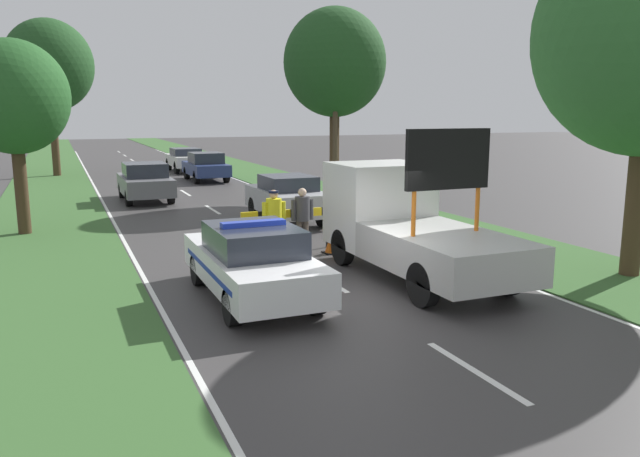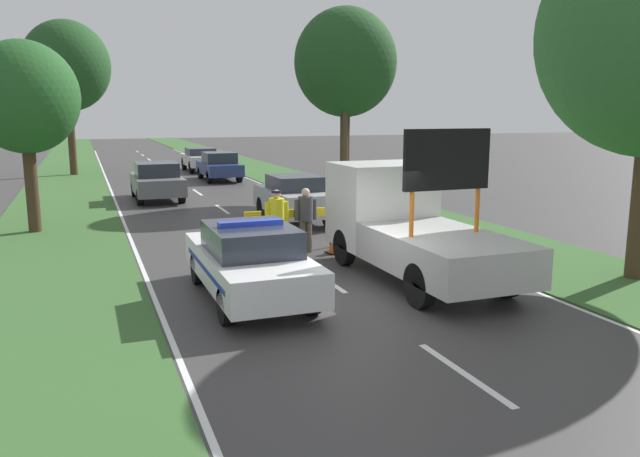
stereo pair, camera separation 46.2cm
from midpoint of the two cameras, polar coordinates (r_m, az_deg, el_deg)
name	(u,v)px [view 1 (the left image)]	position (r m, az deg, el deg)	size (l,w,h in m)	color
ground_plane	(359,300)	(12.29, 2.52, -6.54)	(160.00, 160.00, 0.00)	#3D3A3A
lane_markings	(183,192)	(29.56, -12.82, 3.31)	(7.45, 68.06, 0.01)	silver
grass_verge_left	(50,193)	(30.83, -23.88, 2.98)	(3.85, 120.00, 0.03)	#38602D
grass_verge_right	(287,182)	(32.64, -3.44, 4.24)	(3.85, 120.00, 0.03)	#38602D
police_car	(252,261)	(12.28, -7.28, -3.00)	(1.79, 4.59, 1.57)	white
work_truck	(406,223)	(14.14, 6.95, 0.47)	(2.19, 5.69, 3.30)	white
road_barrier	(290,217)	(16.42, -3.57, 1.08)	(2.66, 0.08, 1.11)	black
police_officer	(274,218)	(15.64, -5.07, 1.00)	(0.62, 0.39, 1.72)	#191E38
pedestrian_civilian	(302,215)	(16.17, -2.44, 1.25)	(0.61, 0.39, 1.69)	brown
traffic_cone_near_police	(332,242)	(16.20, 0.26, -1.27)	(0.42, 0.42, 0.58)	black
traffic_cone_centre_front	(315,281)	(12.34, -1.54, -4.82)	(0.50, 0.50, 0.69)	black
traffic_cone_near_truck	(359,228)	(17.79, 2.81, 0.01)	(0.52, 0.52, 0.72)	black
traffic_cone_behind_barrier	(224,255)	(14.99, -9.66, -2.42)	(0.41, 0.41, 0.57)	black
queued_car_sedan_silver	(287,198)	(20.73, -3.66, 2.82)	(1.76, 3.96, 1.57)	#B2B2B7
queued_car_suv_grey	(145,182)	(26.83, -16.18, 4.14)	(1.86, 4.26, 1.57)	slate
queued_car_hatch_blue	(206,166)	(34.00, -10.78, 5.61)	(1.80, 4.13, 1.51)	navy
queued_car_van_white	(185,159)	(39.61, -12.53, 6.23)	(1.82, 4.50, 1.44)	silver
roadside_tree_near_left	(49,66)	(39.04, -23.87, 13.46)	(4.84, 4.84, 8.73)	#42301E
roadside_tree_near_right	(13,98)	(20.55, -26.83, 10.61)	(3.15, 3.15, 5.71)	#42301E
roadside_tree_mid_left	(335,63)	(26.24, 0.83, 14.88)	(4.18, 4.18, 7.80)	#42301E
utility_pole	(335,116)	(25.35, 0.87, 10.23)	(1.20, 0.20, 6.68)	#473828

